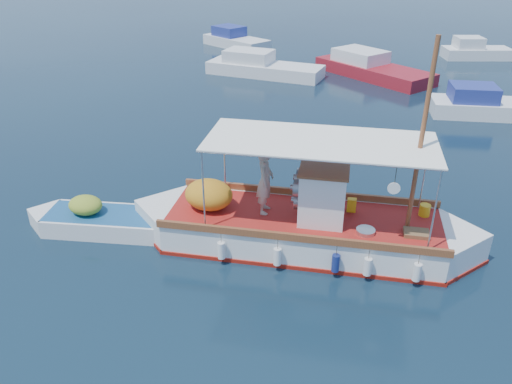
% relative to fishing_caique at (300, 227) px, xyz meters
% --- Properties ---
extents(ground, '(160.00, 160.00, 0.00)m').
position_rel_fishing_caique_xyz_m(ground, '(-0.30, 0.28, -0.59)').
color(ground, black).
rests_on(ground, ground).
extents(fishing_caique, '(10.67, 4.68, 6.68)m').
position_rel_fishing_caique_xyz_m(fishing_caique, '(0.00, 0.00, 0.00)').
color(fishing_caique, white).
rests_on(fishing_caique, ground).
extents(dinghy, '(5.26, 2.67, 1.34)m').
position_rel_fishing_caique_xyz_m(dinghy, '(-6.01, -1.79, -0.31)').
color(dinghy, white).
rests_on(dinghy, ground).
extents(bg_boat_nw, '(7.84, 2.58, 1.80)m').
position_rel_fishing_caique_xyz_m(bg_boat_nw, '(-9.32, 18.42, -0.10)').
color(bg_boat_nw, silver).
rests_on(bg_boat_nw, ground).
extents(bg_boat_n, '(8.57, 6.39, 1.80)m').
position_rel_fishing_caique_xyz_m(bg_boat_n, '(-2.52, 21.11, -0.10)').
color(bg_boat_n, maroon).
rests_on(bg_boat_n, ground).
extents(bg_boat_ne, '(6.14, 3.69, 1.80)m').
position_rel_fishing_caique_xyz_m(bg_boat_ne, '(4.75, 15.53, -0.10)').
color(bg_boat_ne, silver).
rests_on(bg_boat_ne, ground).
extents(bg_boat_far_w, '(6.46, 4.37, 1.80)m').
position_rel_fishing_caique_xyz_m(bg_boat_far_w, '(-15.11, 26.11, -0.10)').
color(bg_boat_far_w, silver).
rests_on(bg_boat_far_w, ground).
extents(bg_boat_far_n, '(5.31, 3.81, 1.80)m').
position_rel_fishing_caique_xyz_m(bg_boat_far_n, '(3.58, 29.64, -0.10)').
color(bg_boat_far_n, silver).
rests_on(bg_boat_far_n, ground).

